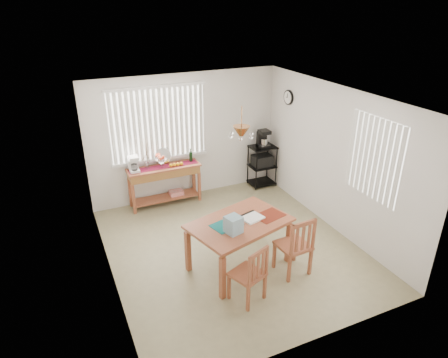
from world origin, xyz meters
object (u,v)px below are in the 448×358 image
cart_items (263,139)px  chair_right (295,246)px  sideboard (165,176)px  wire_cart (262,162)px  chair_left (249,274)px  dining_table (240,227)px

cart_items → chair_right: bearing=-110.2°
sideboard → cart_items: cart_items is taller
wire_cart → chair_left: 3.83m
sideboard → dining_table: (0.44, -2.51, 0.09)m
cart_items → chair_right: 3.25m
dining_table → chair_left: 0.85m
cart_items → chair_right: cart_items is taller
sideboard → cart_items: bearing=-0.6°
sideboard → chair_right: bearing=-69.4°
cart_items → chair_left: 3.89m
sideboard → cart_items: size_ratio=3.83×
sideboard → dining_table: size_ratio=0.86×
dining_table → chair_right: size_ratio=1.71×
cart_items → dining_table: size_ratio=0.22×
chair_right → cart_items: bearing=69.8°
dining_table → chair_right: chair_right is taller
dining_table → chair_left: (-0.23, -0.78, -0.27)m
cart_items → wire_cart: bearing=-90.0°
chair_left → dining_table: bearing=73.8°
chair_left → chair_right: size_ratio=0.90×
cart_items → dining_table: bearing=-125.8°
wire_cart → cart_items: 0.55m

